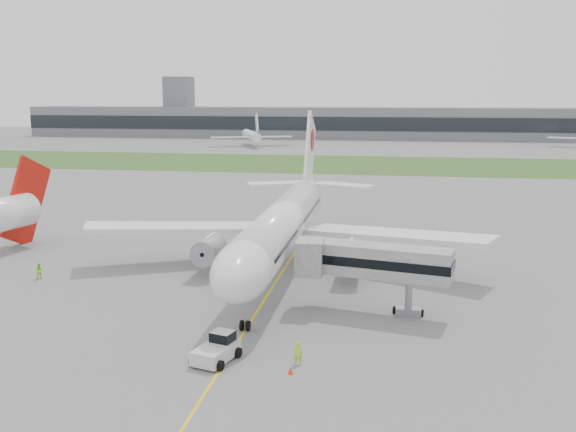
% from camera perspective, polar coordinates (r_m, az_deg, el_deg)
% --- Properties ---
extents(ground, '(600.00, 600.00, 0.00)m').
position_cam_1_polar(ground, '(70.85, -1.05, -5.84)').
color(ground, slate).
rests_on(ground, ground).
extents(apron_markings, '(70.00, 70.00, 0.04)m').
position_cam_1_polar(apron_markings, '(66.16, -1.84, -7.06)').
color(apron_markings, yellow).
rests_on(apron_markings, ground).
extents(grass_strip, '(600.00, 50.00, 0.02)m').
position_cam_1_polar(grass_strip, '(188.23, 5.60, 4.61)').
color(grass_strip, '#3B5A21').
rests_on(grass_strip, ground).
extents(terminal_building, '(320.00, 22.30, 14.00)m').
position_cam_1_polar(terminal_building, '(297.15, 7.09, 8.21)').
color(terminal_building, gray).
rests_on(terminal_building, ground).
extents(control_tower, '(12.00, 12.00, 56.00)m').
position_cam_1_polar(control_tower, '(316.43, -9.56, 7.04)').
color(control_tower, gray).
rests_on(control_tower, ground).
extents(airliner, '(48.13, 53.95, 17.88)m').
position_cam_1_polar(airliner, '(74.12, -0.39, -0.57)').
color(airliner, white).
rests_on(airliner, ground).
extents(pushback_tug, '(3.59, 4.49, 2.06)m').
position_cam_1_polar(pushback_tug, '(50.94, -6.27, -11.61)').
color(pushback_tug, silver).
rests_on(pushback_tug, ground).
extents(jet_bridge, '(14.71, 5.89, 6.71)m').
position_cam_1_polar(jet_bridge, '(60.33, 7.12, -4.01)').
color(jet_bridge, '#B2B3B5').
rests_on(jet_bridge, ground).
extents(safety_cone_left, '(0.42, 0.42, 0.58)m').
position_cam_1_polar(safety_cone_left, '(53.13, -6.71, -11.41)').
color(safety_cone_left, '#FF3A0D').
rests_on(safety_cone_left, ground).
extents(safety_cone_right, '(0.42, 0.42, 0.58)m').
position_cam_1_polar(safety_cone_right, '(48.53, 0.22, -13.57)').
color(safety_cone_right, '#FF3A0D').
rests_on(safety_cone_right, ground).
extents(ground_crew_near, '(0.74, 0.54, 1.87)m').
position_cam_1_polar(ground_crew_near, '(49.89, 0.89, -12.06)').
color(ground_crew_near, '#ABF128').
rests_on(ground_crew_near, ground).
extents(ground_crew_far, '(1.13, 1.12, 1.84)m').
position_cam_1_polar(ground_crew_far, '(76.68, -21.20, -4.57)').
color(ground_crew_far, '#A2FC2A').
rests_on(ground_crew_far, ground).
extents(neighbor_aircraft, '(6.21, 15.82, 12.77)m').
position_cam_1_polar(neighbor_aircraft, '(91.14, -23.83, 0.27)').
color(neighbor_aircraft, red).
rests_on(neighbor_aircraft, ground).
extents(distant_aircraft_left, '(39.76, 37.65, 12.13)m').
position_cam_1_polar(distant_aircraft_left, '(252.24, -3.27, 6.23)').
color(distant_aircraft_left, white).
rests_on(distant_aircraft_left, ground).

